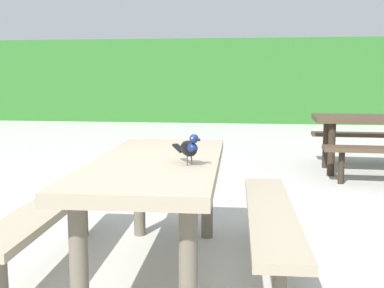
# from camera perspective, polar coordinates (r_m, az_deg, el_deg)

# --- Properties ---
(hedge_wall) EXTENTS (28.00, 1.56, 2.24)m
(hedge_wall) POSITION_cam_1_polar(r_m,az_deg,el_deg) (13.21, 4.53, 7.71)
(hedge_wall) COLOR #2D6B28
(hedge_wall) RESTS_ON ground
(picnic_table_foreground) EXTENTS (1.73, 1.82, 0.74)m
(picnic_table_foreground) POSITION_cam_1_polar(r_m,az_deg,el_deg) (2.90, -4.26, -5.38)
(picnic_table_foreground) COLOR gray
(picnic_table_foreground) RESTS_ON ground
(bird_grackle) EXTENTS (0.19, 0.24, 0.18)m
(bird_grackle) POSITION_cam_1_polar(r_m,az_deg,el_deg) (2.62, -0.29, -0.43)
(bird_grackle) COLOR black
(bird_grackle) RESTS_ON picnic_table_foreground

